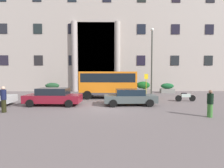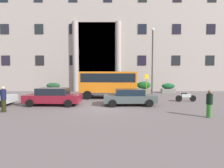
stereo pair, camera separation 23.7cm
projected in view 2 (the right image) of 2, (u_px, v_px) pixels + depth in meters
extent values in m
cube|color=#63595A|center=(104.00, 108.00, 13.60)|extent=(80.00, 64.00, 0.12)
cube|color=#A2968F|center=(108.00, 28.00, 30.44)|extent=(38.81, 9.00, 21.31)
cube|color=black|center=(97.00, 57.00, 26.32)|extent=(5.55, 0.12, 10.42)
cylinder|color=#9E9291|center=(75.00, 57.00, 26.01)|extent=(0.88, 0.88, 10.42)
cylinder|color=#9D948D|center=(118.00, 57.00, 26.02)|extent=(0.88, 0.88, 10.42)
cube|color=black|center=(5.00, 60.00, 26.24)|extent=(1.29, 0.08, 1.49)
cube|color=black|center=(40.00, 60.00, 26.24)|extent=(1.29, 0.08, 1.49)
cube|color=black|center=(74.00, 60.00, 26.25)|extent=(1.29, 0.08, 1.49)
cube|color=black|center=(142.00, 60.00, 26.26)|extent=(1.29, 0.08, 1.49)
cube|color=black|center=(176.00, 60.00, 26.27)|extent=(1.29, 0.08, 1.49)
cube|color=black|center=(210.00, 60.00, 26.28)|extent=(1.29, 0.08, 1.49)
cube|color=black|center=(4.00, 29.00, 25.96)|extent=(1.29, 0.08, 1.49)
cube|color=black|center=(39.00, 29.00, 25.97)|extent=(1.29, 0.08, 1.49)
cube|color=black|center=(73.00, 29.00, 25.97)|extent=(1.29, 0.08, 1.49)
cube|color=black|center=(142.00, 29.00, 25.99)|extent=(1.29, 0.08, 1.49)
cube|color=black|center=(176.00, 29.00, 25.99)|extent=(1.29, 0.08, 1.49)
cube|color=black|center=(211.00, 29.00, 26.00)|extent=(1.29, 0.08, 1.49)
cube|color=orange|center=(108.00, 83.00, 18.99)|extent=(6.15, 2.73, 2.44)
cube|color=black|center=(108.00, 78.00, 18.95)|extent=(5.79, 2.75, 0.93)
cube|color=black|center=(135.00, 79.00, 18.83)|extent=(0.16, 2.05, 1.16)
cube|color=#424047|center=(108.00, 93.00, 19.05)|extent=(6.15, 2.77, 0.24)
cylinder|color=black|center=(127.00, 93.00, 20.18)|extent=(0.91, 0.32, 0.90)
cylinder|color=black|center=(128.00, 95.00, 17.74)|extent=(0.91, 0.32, 0.90)
cylinder|color=black|center=(91.00, 93.00, 20.38)|extent=(0.91, 0.32, 0.90)
cylinder|color=black|center=(87.00, 95.00, 17.94)|extent=(0.91, 0.32, 0.90)
cylinder|color=#929712|center=(146.00, 85.00, 20.70)|extent=(0.08, 0.08, 2.59)
cube|color=yellow|center=(146.00, 76.00, 20.61)|extent=(0.44, 0.03, 0.60)
cube|color=slate|center=(120.00, 91.00, 23.73)|extent=(2.05, 0.82, 0.58)
ellipsoid|color=#21482C|center=(120.00, 85.00, 23.69)|extent=(1.97, 0.74, 0.99)
cube|color=#716758|center=(53.00, 91.00, 24.41)|extent=(2.05, 0.85, 0.60)
ellipsoid|color=#204829|center=(53.00, 86.00, 24.37)|extent=(1.96, 0.77, 0.79)
cube|color=gray|center=(168.00, 91.00, 23.96)|extent=(1.87, 0.88, 0.58)
ellipsoid|color=#165128|center=(168.00, 86.00, 23.92)|extent=(1.80, 0.79, 0.77)
cube|color=gray|center=(144.00, 91.00, 23.80)|extent=(1.98, 0.95, 0.59)
ellipsoid|color=#16541E|center=(144.00, 85.00, 23.76)|extent=(1.90, 0.85, 1.01)
cube|color=maroon|center=(53.00, 98.00, 14.63)|extent=(4.67, 1.98, 0.64)
cube|color=black|center=(53.00, 91.00, 14.59)|extent=(2.55, 1.67, 0.56)
cylinder|color=black|center=(74.00, 100.00, 15.45)|extent=(0.63, 0.23, 0.62)
cylinder|color=black|center=(68.00, 104.00, 13.69)|extent=(0.63, 0.23, 0.62)
cylinder|color=black|center=(40.00, 100.00, 15.59)|extent=(0.63, 0.23, 0.62)
cylinder|color=black|center=(30.00, 103.00, 13.83)|extent=(0.63, 0.23, 0.62)
cube|color=#424B4A|center=(129.00, 99.00, 14.65)|extent=(4.40, 1.93, 0.59)
cube|color=black|center=(129.00, 92.00, 14.62)|extent=(2.40, 1.65, 0.51)
cylinder|color=black|center=(144.00, 100.00, 15.61)|extent=(0.63, 0.22, 0.62)
cylinder|color=black|center=(149.00, 103.00, 13.83)|extent=(0.63, 0.22, 0.62)
cylinder|color=black|center=(112.00, 100.00, 15.50)|extent=(0.63, 0.22, 0.62)
cylinder|color=black|center=(112.00, 103.00, 13.72)|extent=(0.63, 0.22, 0.62)
cylinder|color=black|center=(10.00, 100.00, 15.48)|extent=(0.63, 0.24, 0.62)
cylinder|color=black|center=(193.00, 98.00, 16.64)|extent=(0.60, 0.13, 0.60)
cylinder|color=black|center=(179.00, 98.00, 16.57)|extent=(0.61, 0.15, 0.60)
cube|color=#A9BBB0|center=(186.00, 95.00, 16.58)|extent=(0.90, 0.28, 0.32)
cube|color=black|center=(184.00, 94.00, 16.57)|extent=(0.53, 0.23, 0.12)
cylinder|color=#A5A5A8|center=(192.00, 92.00, 16.60)|extent=(0.06, 0.55, 0.03)
cylinder|color=#366E2E|center=(209.00, 111.00, 10.53)|extent=(0.30, 0.30, 0.82)
cylinder|color=black|center=(209.00, 99.00, 10.48)|extent=(0.36, 0.36, 0.63)
sphere|color=brown|center=(209.00, 92.00, 10.46)|extent=(0.22, 0.22, 0.22)
cylinder|color=black|center=(3.00, 106.00, 12.01)|extent=(0.30, 0.30, 0.89)
cylinder|color=#111634|center=(3.00, 95.00, 11.96)|extent=(0.36, 0.36, 0.68)
sphere|color=#D8AB8D|center=(3.00, 88.00, 11.94)|extent=(0.24, 0.24, 0.24)
cylinder|color=#3B3D37|center=(152.00, 63.00, 21.61)|extent=(0.18, 0.18, 7.95)
sphere|color=white|center=(153.00, 29.00, 21.36)|extent=(0.40, 0.40, 0.40)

